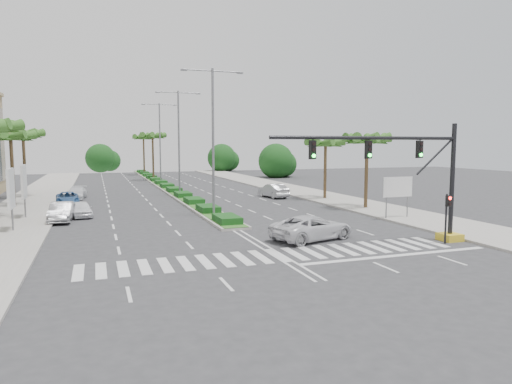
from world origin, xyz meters
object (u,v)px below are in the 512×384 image
car_parked_b (61,212)px  car_parked_c (68,198)px  car_crossing (312,228)px  car_parked_a (82,209)px  car_parked_d (77,193)px  car_right (273,191)px

car_parked_b → car_parked_c: (-0.11, 10.53, -0.11)m
car_parked_c → car_crossing: (15.37, -23.13, 0.13)m
car_parked_a → car_parked_d: size_ratio=0.83×
car_parked_a → car_parked_d: (-0.86, 13.70, 0.01)m
car_parked_d → car_parked_b: bearing=-85.1°
car_parked_c → car_right: bearing=-6.4°
car_right → car_parked_d: bearing=-23.3°
car_parked_d → car_crossing: car_crossing is taller
car_parked_c → car_parked_d: car_parked_d is taller
car_parked_c → car_parked_b: bearing=-93.7°
car_crossing → car_right: size_ratio=1.17×
car_parked_a → car_right: 21.54m
car_parked_b → car_crossing: (15.26, -12.60, 0.02)m
car_parked_b → car_right: 23.59m
car_parked_d → car_crossing: 31.83m
car_parked_a → car_crossing: (13.86, -14.53, 0.12)m
car_parked_c → car_parked_d: 5.14m
car_parked_b → car_right: size_ratio=0.96×
car_parked_b → car_parked_a: bearing=56.9°
car_crossing → car_parked_c: bearing=17.6°
car_parked_d → car_right: car_right is taller
car_crossing → car_right: (6.21, 22.36, 0.01)m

